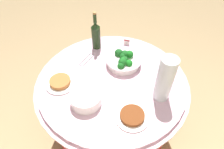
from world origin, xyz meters
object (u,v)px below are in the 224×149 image
(wine_bottle, at_px, (96,35))
(label_placard_front, at_px, (127,42))
(decorative_fruit_vase, at_px, (164,81))
(food_plate_stir_fry, at_px, (132,116))
(broccoli_bowl, at_px, (124,60))
(food_plate_peanuts, at_px, (60,82))
(serving_tongs, at_px, (86,60))
(plate_stack, at_px, (86,98))

(wine_bottle, bearing_deg, label_placard_front, -177.17)
(decorative_fruit_vase, distance_m, food_plate_stir_fry, 0.30)
(broccoli_bowl, bearing_deg, food_plate_peanuts, 18.47)
(serving_tongs, bearing_deg, food_plate_stir_fry, 116.81)
(plate_stack, bearing_deg, wine_bottle, -98.93)
(broccoli_bowl, distance_m, label_placard_front, 0.27)
(broccoli_bowl, bearing_deg, decorative_fruit_vase, 122.69)
(serving_tongs, bearing_deg, wine_bottle, -119.39)
(plate_stack, relative_size, decorative_fruit_vase, 0.62)
(wine_bottle, distance_m, food_plate_stir_fry, 0.77)
(plate_stack, height_order, food_plate_stir_fry, plate_stack)
(broccoli_bowl, distance_m, plate_stack, 0.45)
(serving_tongs, relative_size, label_placard_front, 2.80)
(broccoli_bowl, bearing_deg, serving_tongs, -15.29)
(decorative_fruit_vase, relative_size, label_placard_front, 6.18)
(plate_stack, distance_m, decorative_fruit_vase, 0.52)
(broccoli_bowl, distance_m, serving_tongs, 0.31)
(food_plate_peanuts, height_order, label_placard_front, label_placard_front)
(wine_bottle, relative_size, food_plate_peanuts, 1.53)
(broccoli_bowl, height_order, plate_stack, broccoli_bowl)
(wine_bottle, relative_size, serving_tongs, 2.18)
(decorative_fruit_vase, distance_m, food_plate_peanuts, 0.73)
(serving_tongs, bearing_deg, broccoli_bowl, 164.71)
(serving_tongs, bearing_deg, label_placard_front, -153.61)
(serving_tongs, bearing_deg, plate_stack, 90.06)
(food_plate_peanuts, bearing_deg, label_placard_front, -142.37)
(label_placard_front, bearing_deg, broccoli_bowl, 76.58)
(serving_tongs, height_order, label_placard_front, label_placard_front)
(broccoli_bowl, relative_size, wine_bottle, 0.83)
(decorative_fruit_vase, xyz_separation_m, food_plate_peanuts, (0.70, -0.17, -0.13))
(broccoli_bowl, distance_m, food_plate_peanuts, 0.51)
(plate_stack, xyz_separation_m, label_placard_front, (-0.36, -0.60, -0.01))
(serving_tongs, bearing_deg, decorative_fruit_vase, 140.89)
(serving_tongs, distance_m, food_plate_stir_fry, 0.64)
(plate_stack, bearing_deg, decorative_fruit_vase, -179.17)
(plate_stack, bearing_deg, broccoli_bowl, -130.89)
(food_plate_peanuts, bearing_deg, plate_stack, 136.01)
(broccoli_bowl, height_order, wine_bottle, wine_bottle)
(food_plate_stir_fry, bearing_deg, decorative_fruit_vase, -145.61)
(decorative_fruit_vase, bearing_deg, serving_tongs, -39.11)
(serving_tongs, distance_m, label_placard_front, 0.40)
(food_plate_peanuts, distance_m, label_placard_front, 0.69)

